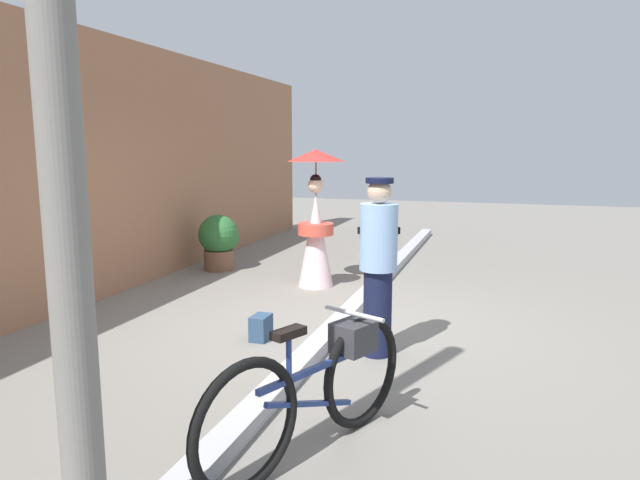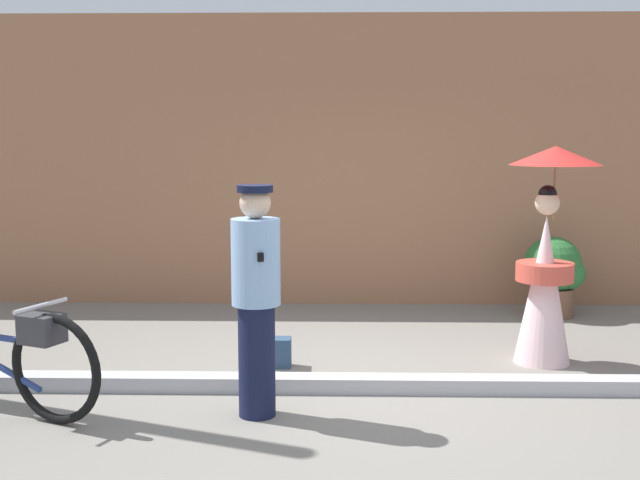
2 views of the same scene
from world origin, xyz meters
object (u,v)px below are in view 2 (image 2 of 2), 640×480
(bicycle_near_officer, at_px, (4,355))
(backpack_on_pavement, at_px, (277,352))
(person_with_parasol, at_px, (547,257))
(person_officer, at_px, (256,295))
(potted_plant_by_door, at_px, (554,273))

(bicycle_near_officer, distance_m, backpack_on_pavement, 2.20)
(backpack_on_pavement, bearing_deg, person_with_parasol, 4.91)
(person_officer, height_order, person_with_parasol, person_with_parasol)
(person_officer, xyz_separation_m, person_with_parasol, (2.35, 1.38, 0.06))
(person_with_parasol, bearing_deg, person_officer, -149.62)
(person_with_parasol, height_order, backpack_on_pavement, person_with_parasol)
(person_with_parasol, relative_size, potted_plant_by_door, 2.15)
(person_officer, xyz_separation_m, backpack_on_pavement, (0.05, 1.18, -0.74))
(person_with_parasol, xyz_separation_m, backpack_on_pavement, (-2.31, -0.20, -0.80))
(backpack_on_pavement, bearing_deg, potted_plant_by_door, 34.57)
(person_officer, xyz_separation_m, potted_plant_by_door, (2.90, 3.15, -0.39))
(bicycle_near_officer, bearing_deg, person_officer, 0.17)
(bicycle_near_officer, distance_m, person_with_parasol, 4.39)
(person_with_parasol, relative_size, backpack_on_pavement, 7.49)
(bicycle_near_officer, distance_m, potted_plant_by_door, 5.65)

